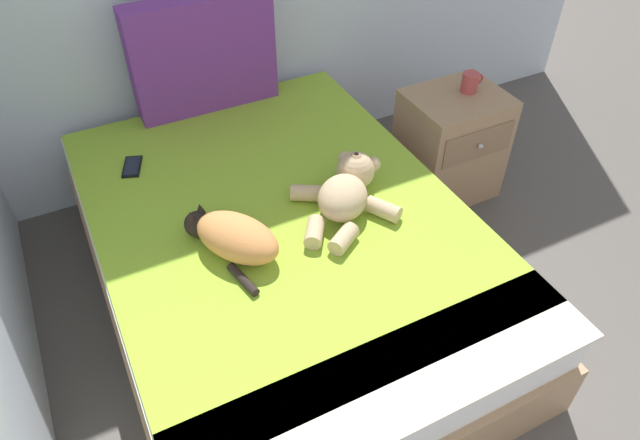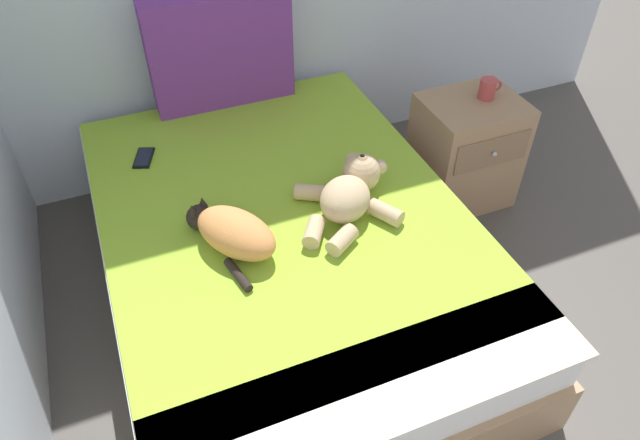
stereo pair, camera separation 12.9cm
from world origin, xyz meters
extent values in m
plane|color=#4C4742|center=(1.74, 2.01, 0.00)|extent=(10.07, 10.07, 0.00)
cube|color=#9E7A56|center=(1.03, 2.97, 0.13)|extent=(1.44, 2.00, 0.26)
cube|color=white|center=(1.03, 2.97, 0.36)|extent=(1.39, 1.94, 0.20)
cube|color=#8CB72D|center=(1.03, 3.03, 0.47)|extent=(1.38, 1.80, 0.02)
cube|color=silver|center=(1.03, 2.12, 0.47)|extent=(1.38, 0.32, 0.02)
cube|color=#72338C|center=(1.05, 3.87, 0.75)|extent=(0.68, 0.14, 0.54)
ellipsoid|color=#D18447|center=(0.81, 2.84, 0.56)|extent=(0.34, 0.39, 0.15)
sphere|color=black|center=(0.71, 3.00, 0.53)|extent=(0.10, 0.10, 0.10)
cone|color=black|center=(0.68, 2.99, 0.59)|extent=(0.04, 0.04, 0.04)
cone|color=black|center=(0.73, 3.02, 0.59)|extent=(0.04, 0.04, 0.04)
cylinder|color=black|center=(0.77, 2.70, 0.50)|extent=(0.06, 0.16, 0.03)
ellipsoid|color=black|center=(0.79, 2.94, 0.51)|extent=(0.10, 0.11, 0.04)
ellipsoid|color=tan|center=(1.25, 2.86, 0.56)|extent=(0.30, 0.30, 0.16)
sphere|color=tan|center=(1.38, 2.99, 0.56)|extent=(0.16, 0.16, 0.16)
sphere|color=#9E7F58|center=(1.38, 2.99, 0.62)|extent=(0.06, 0.06, 0.06)
sphere|color=black|center=(1.38, 2.99, 0.64)|extent=(0.02, 0.02, 0.02)
sphere|color=tan|center=(1.38, 3.07, 0.57)|extent=(0.06, 0.06, 0.06)
sphere|color=tan|center=(1.46, 2.99, 0.57)|extent=(0.06, 0.06, 0.06)
cylinder|color=tan|center=(1.16, 3.00, 0.52)|extent=(0.15, 0.13, 0.07)
cylinder|color=tan|center=(1.09, 2.78, 0.52)|extent=(0.13, 0.14, 0.07)
cylinder|color=tan|center=(1.38, 2.77, 0.52)|extent=(0.13, 0.15, 0.07)
cylinder|color=tan|center=(1.17, 2.70, 0.52)|extent=(0.14, 0.12, 0.07)
cube|color=black|center=(0.58, 3.53, 0.49)|extent=(0.12, 0.16, 0.01)
cube|color=black|center=(0.58, 3.53, 0.49)|extent=(0.10, 0.14, 0.00)
cube|color=#9E7A56|center=(2.11, 3.27, 0.29)|extent=(0.47, 0.38, 0.57)
cube|color=#866849|center=(2.11, 3.07, 0.41)|extent=(0.40, 0.01, 0.16)
sphere|color=#B2B2B7|center=(2.11, 3.06, 0.41)|extent=(0.02, 0.02, 0.02)
cylinder|color=#B23F3F|center=(2.18, 3.29, 0.62)|extent=(0.08, 0.08, 0.09)
torus|color=#B23F3F|center=(2.23, 3.29, 0.62)|extent=(0.06, 0.01, 0.06)
camera|label=1|loc=(0.40, 1.38, 2.00)|focal=32.46mm
camera|label=2|loc=(0.52, 1.32, 2.00)|focal=32.46mm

